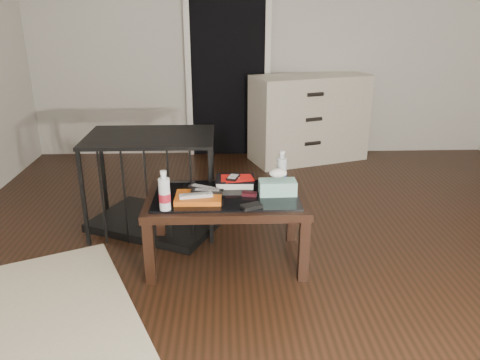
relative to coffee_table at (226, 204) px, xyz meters
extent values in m
plane|color=black|center=(0.44, -0.11, -0.40)|extent=(5.00, 5.00, 0.00)
plane|color=beige|center=(0.44, 2.39, 0.95)|extent=(5.00, 0.00, 5.00)
cube|color=black|center=(0.04, 2.36, 0.60)|extent=(0.80, 0.05, 2.00)
cube|color=silver|center=(-0.38, 2.33, 0.60)|extent=(0.06, 0.04, 2.04)
cube|color=silver|center=(0.46, 2.33, 0.60)|extent=(0.06, 0.04, 2.04)
cube|color=black|center=(-0.46, -0.26, -0.20)|extent=(0.06, 0.06, 0.40)
cube|color=black|center=(0.46, -0.26, -0.20)|extent=(0.06, 0.06, 0.40)
cube|color=black|center=(-0.46, 0.26, -0.20)|extent=(0.06, 0.06, 0.40)
cube|color=black|center=(0.46, 0.26, -0.20)|extent=(0.06, 0.06, 0.40)
cube|color=black|center=(0.00, 0.00, 0.03)|extent=(1.00, 0.60, 0.05)
cube|color=black|center=(0.00, 0.00, 0.06)|extent=(0.90, 0.50, 0.01)
cube|color=beige|center=(0.89, 2.12, 0.05)|extent=(1.30, 0.85, 0.90)
cylinder|color=black|center=(0.89, 1.86, -0.15)|extent=(0.18, 0.09, 0.04)
cylinder|color=black|center=(0.89, 1.86, 0.10)|extent=(0.18, 0.09, 0.04)
cylinder|color=black|center=(0.89, 1.86, 0.35)|extent=(0.18, 0.09, 0.04)
cube|color=black|center=(-0.54, 0.51, -0.37)|extent=(1.07, 0.92, 0.06)
cube|color=black|center=(-0.54, 0.51, 0.30)|extent=(1.07, 0.92, 0.02)
cube|color=black|center=(-0.97, 0.23, -0.05)|extent=(0.03, 0.03, 0.70)
cube|color=black|center=(-0.11, 0.23, -0.05)|extent=(0.03, 0.03, 0.70)
cube|color=black|center=(-0.97, 0.79, -0.05)|extent=(0.03, 0.03, 0.70)
cube|color=black|center=(-0.11, 0.79, -0.05)|extent=(0.03, 0.03, 0.70)
cube|color=#C15412|center=(-0.17, -0.08, 0.08)|extent=(0.28, 0.21, 0.03)
cube|color=silver|center=(-0.18, -0.11, 0.11)|extent=(0.21, 0.09, 0.02)
cube|color=black|center=(-0.12, -0.04, 0.11)|extent=(0.20, 0.07, 0.02)
cube|color=black|center=(-0.14, 0.01, 0.11)|extent=(0.20, 0.14, 0.02)
cube|color=black|center=(0.06, 0.17, 0.09)|extent=(0.26, 0.21, 0.05)
cube|color=red|center=(0.06, 0.17, 0.11)|extent=(0.19, 0.14, 0.01)
cube|color=black|center=(0.05, 0.15, 0.12)|extent=(0.09, 0.12, 0.02)
cube|color=black|center=(0.14, -0.03, 0.08)|extent=(0.10, 0.07, 0.02)
cube|color=black|center=(0.15, -0.21, 0.07)|extent=(0.14, 0.11, 0.02)
cylinder|color=white|center=(-0.36, -0.22, 0.18)|extent=(0.08, 0.08, 0.24)
cylinder|color=#B5BBC0|center=(0.36, 0.14, 0.18)|extent=(0.07, 0.07, 0.24)
cube|color=teal|center=(0.32, 0.00, 0.11)|extent=(0.23, 0.13, 0.09)
camera|label=1|loc=(-0.01, -2.72, 1.18)|focal=35.00mm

